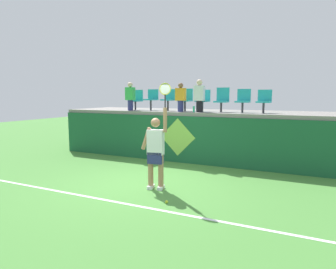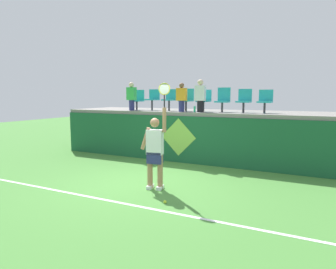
% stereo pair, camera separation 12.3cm
% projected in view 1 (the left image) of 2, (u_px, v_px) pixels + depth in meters
% --- Properties ---
extents(ground_plane, '(40.00, 40.00, 0.00)m').
position_uv_depth(ground_plane, '(143.00, 184.00, 7.77)').
color(ground_plane, '#478438').
extents(court_back_wall, '(10.20, 0.20, 1.58)m').
position_uv_depth(court_back_wall, '(185.00, 139.00, 10.17)').
color(court_back_wall, '#195633').
rests_on(court_back_wall, ground_plane).
extents(spectator_platform, '(10.20, 2.71, 0.12)m').
position_uv_depth(spectator_platform, '(199.00, 112.00, 11.23)').
color(spectator_platform, gray).
rests_on(spectator_platform, court_back_wall).
extents(court_baseline_stripe, '(9.18, 0.08, 0.01)m').
position_uv_depth(court_baseline_stripe, '(109.00, 201.00, 6.53)').
color(court_baseline_stripe, white).
rests_on(court_baseline_stripe, ground_plane).
extents(tennis_player, '(0.75, 0.32, 2.55)m').
position_uv_depth(tennis_player, '(156.00, 150.00, 7.25)').
color(tennis_player, white).
rests_on(tennis_player, ground_plane).
extents(tennis_ball, '(0.07, 0.07, 0.07)m').
position_uv_depth(tennis_ball, '(167.00, 202.00, 6.37)').
color(tennis_ball, '#D1E533').
rests_on(tennis_ball, ground_plane).
extents(water_bottle, '(0.07, 0.07, 0.21)m').
position_uv_depth(water_bottle, '(194.00, 109.00, 10.12)').
color(water_bottle, '#26B272').
rests_on(water_bottle, spectator_platform).
extents(stadium_chair_0, '(0.44, 0.42, 0.78)m').
position_uv_depth(stadium_chair_0, '(136.00, 99.00, 11.78)').
color(stadium_chair_0, '#38383D').
rests_on(stadium_chair_0, spectator_platform).
extents(stadium_chair_1, '(0.44, 0.42, 0.79)m').
position_uv_depth(stadium_chair_1, '(152.00, 98.00, 11.47)').
color(stadium_chair_1, '#38383D').
rests_on(stadium_chair_1, spectator_platform).
extents(stadium_chair_2, '(0.44, 0.42, 0.79)m').
position_uv_depth(stadium_chair_2, '(169.00, 98.00, 11.15)').
color(stadium_chair_2, '#38383D').
rests_on(stadium_chair_2, spectator_platform).
extents(stadium_chair_3, '(0.44, 0.42, 0.81)m').
position_uv_depth(stadium_chair_3, '(186.00, 99.00, 10.86)').
color(stadium_chair_3, '#38383D').
rests_on(stadium_chair_3, spectator_platform).
extents(stadium_chair_4, '(0.44, 0.42, 0.76)m').
position_uv_depth(stadium_chair_4, '(203.00, 99.00, 10.58)').
color(stadium_chair_4, '#38383D').
rests_on(stadium_chair_4, spectator_platform).
extents(stadium_chair_5, '(0.44, 0.42, 0.83)m').
position_uv_depth(stadium_chair_5, '(222.00, 99.00, 10.29)').
color(stadium_chair_5, '#38383D').
rests_on(stadium_chair_5, spectator_platform).
extents(stadium_chair_6, '(0.44, 0.42, 0.78)m').
position_uv_depth(stadium_chair_6, '(243.00, 100.00, 9.97)').
color(stadium_chair_6, '#38383D').
rests_on(stadium_chair_6, spectator_platform).
extents(stadium_chair_7, '(0.44, 0.42, 0.75)m').
position_uv_depth(stadium_chair_7, '(264.00, 100.00, 9.68)').
color(stadium_chair_7, '#38383D').
rests_on(stadium_chair_7, spectator_platform).
extents(spectator_0, '(0.34, 0.20, 0.99)m').
position_uv_depth(spectator_0, '(181.00, 97.00, 10.45)').
color(spectator_0, navy).
rests_on(spectator_0, spectator_platform).
extents(spectator_1, '(0.34, 0.20, 1.06)m').
position_uv_depth(spectator_1, '(130.00, 96.00, 11.38)').
color(spectator_1, navy).
rests_on(spectator_1, spectator_platform).
extents(spectator_2, '(0.34, 0.20, 1.10)m').
position_uv_depth(spectator_2, '(199.00, 95.00, 10.21)').
color(spectator_2, black).
rests_on(spectator_2, spectator_platform).
extents(wall_signage_mount, '(1.27, 0.01, 1.50)m').
position_uv_depth(wall_signage_mount, '(178.00, 162.00, 10.28)').
color(wall_signage_mount, '#195633').
rests_on(wall_signage_mount, ground_plane).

